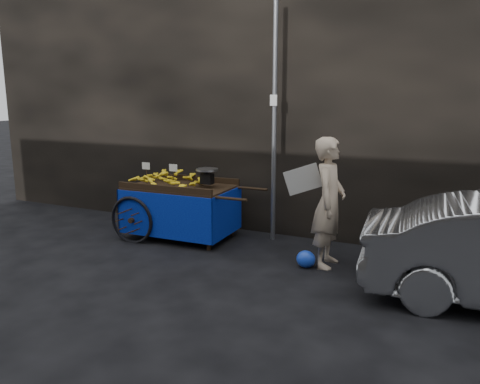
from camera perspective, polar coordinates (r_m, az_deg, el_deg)
The scene contains 6 objects.
ground at distance 7.30m, azimuth -1.97°, elevation -8.14°, with size 80.00×80.00×0.00m, color black.
building_wall at distance 9.13m, azimuth 7.82°, elevation 11.71°, with size 13.50×2.00×5.00m.
street_pole at distance 7.95m, azimuth 4.21°, elevation 8.26°, with size 0.12×0.10×4.00m.
banana_cart at distance 8.27m, azimuth -7.63°, elevation 0.13°, with size 2.52×1.29×1.35m.
vendor at distance 6.89m, azimuth 10.78°, elevation -1.28°, with size 0.89×0.70×1.90m.
plastic_bag at distance 6.97m, azimuth 8.04°, elevation -8.11°, with size 0.28×0.23×0.26m, color blue.
Camera 1 is at (3.15, -6.10, 2.46)m, focal length 35.00 mm.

